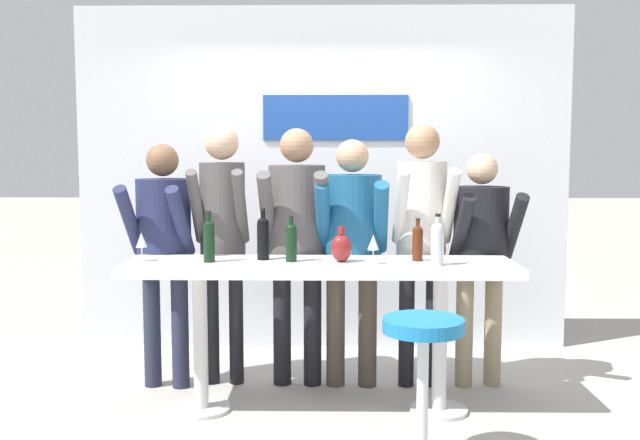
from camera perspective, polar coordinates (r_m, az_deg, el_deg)
name	(u,v)px	position (r m, az deg, el deg)	size (l,w,h in m)	color
ground_plane	(320,411)	(4.61, -0.02, -15.03)	(40.00, 40.00, 0.00)	#B2ADA3
back_wall	(323,179)	(5.85, 0.23, 3.32)	(3.99, 0.12, 2.78)	silver
tasting_table	(320,285)	(4.39, -0.02, -5.22)	(2.39, 0.60, 0.94)	white
bar_stool	(423,368)	(3.74, 8.22, -11.63)	(0.44, 0.44, 0.78)	silver
person_far_left	(164,239)	(4.93, -12.40, -1.46)	(0.48, 0.57, 1.67)	#23283D
person_left	(222,222)	(4.92, -7.81, -0.16)	(0.37, 0.52, 1.79)	black
person_center_left	(297,228)	(4.85, -1.87, -0.65)	(0.48, 0.58, 1.77)	black
person_center	(352,236)	(4.84, 2.57, -1.31)	(0.49, 0.57, 1.70)	#473D33
person_center_right	(421,223)	(4.87, 8.12, -0.27)	(0.41, 0.54, 1.80)	black
person_right	(481,244)	(4.96, 12.76, -1.91)	(0.48, 0.56, 1.60)	gray
wine_bottle_0	(263,236)	(4.46, -4.58, -1.29)	(0.08, 0.08, 0.32)	black
wine_bottle_1	(291,241)	(4.37, -2.32, -1.66)	(0.07, 0.07, 0.28)	black
wine_bottle_2	(418,241)	(4.44, 7.81, -1.70)	(0.06, 0.06, 0.26)	#4C1E0F
wine_bottle_3	(437,242)	(4.28, 9.38, -1.72)	(0.08, 0.08, 0.31)	#B7BCC1
wine_bottle_4	(209,239)	(4.40, -8.87, -1.50)	(0.07, 0.07, 0.31)	black
wine_glass_0	(142,241)	(4.52, -14.09, -1.64)	(0.07, 0.07, 0.18)	silver
wine_glass_1	(373,243)	(4.29, 4.28, -1.88)	(0.07, 0.07, 0.18)	silver
decorative_vase	(341,247)	(4.37, 1.72, -2.21)	(0.13, 0.13, 0.22)	maroon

